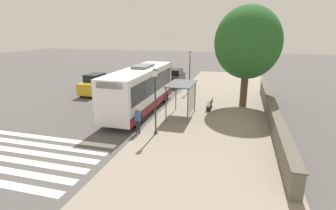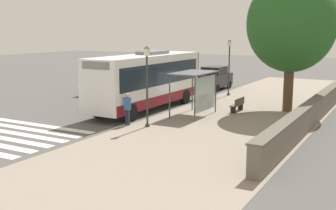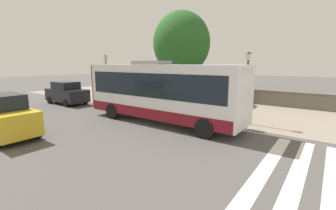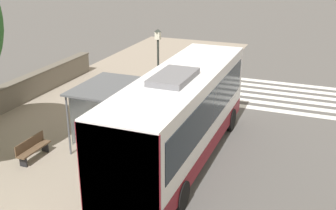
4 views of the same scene
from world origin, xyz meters
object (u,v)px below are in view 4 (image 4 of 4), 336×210
Objects in this scene: bench at (33,148)px; street_lamp_far at (158,65)px; bus at (180,114)px; pedestrian at (181,95)px; bus_shelter at (100,94)px.

street_lamp_far is (2.71, 6.32, 2.04)m from bench.
bus is at bearing 20.97° from bench.
bus reaches higher than pedestrian.
bus is at bearing -57.80° from street_lamp_far.
street_lamp_far is at bearing 76.64° from bus_shelter.
pedestrian is 1.87m from street_lamp_far.
bus is 5.95m from bench.
pedestrian is 0.41× the size of street_lamp_far.
street_lamp_far is (0.94, 3.97, 0.34)m from bus_shelter.
bus_shelter is 1.87× the size of pedestrian.
street_lamp_far reaches higher than bus.
street_lamp_far is at bearing 122.20° from bus.
bus is 5.78× the size of pedestrian.
bus reaches higher than bench.
bus_shelter is at bearing -116.41° from pedestrian.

